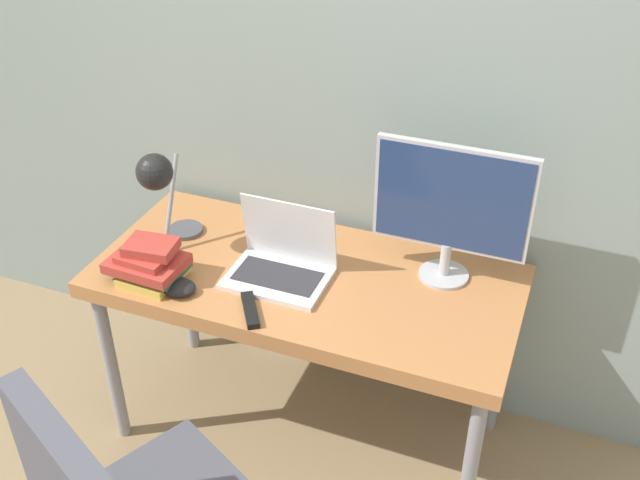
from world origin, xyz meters
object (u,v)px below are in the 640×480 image
laptop (281,262)px  monitor (451,205)px  book_stack (149,263)px  desk_lamp (159,180)px  game_controller (177,287)px

laptop → monitor: size_ratio=0.66×
monitor → book_stack: monitor is taller
monitor → book_stack: (-0.93, -0.38, -0.22)m
desk_lamp → book_stack: 0.29m
monitor → book_stack: size_ratio=1.92×
laptop → monitor: (0.52, 0.20, 0.23)m
book_stack → monitor: bearing=22.3°
laptop → book_stack: 0.45m
monitor → game_controller: 0.95m
laptop → game_controller: size_ratio=2.54×
book_stack → game_controller: (0.12, -0.03, -0.04)m
desk_lamp → book_stack: bearing=-78.0°
laptop → monitor: bearing=20.8°
book_stack → game_controller: bearing=-13.9°
monitor → desk_lamp: (-0.97, -0.21, 0.01)m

